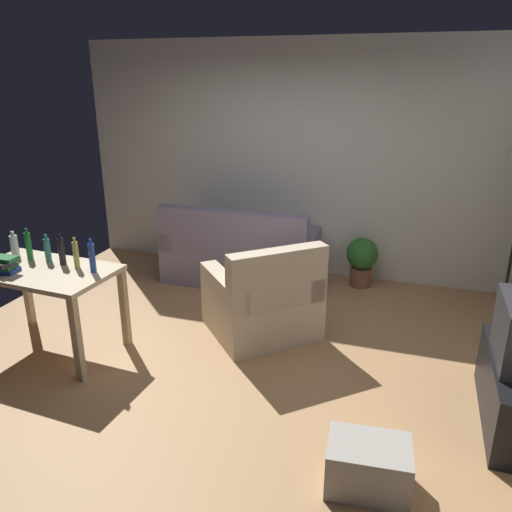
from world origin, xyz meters
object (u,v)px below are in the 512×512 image
Objects in this scene: bottle_dark at (62,251)px; book_stack at (2,265)px; bottle_clear at (14,246)px; bottle_tall at (47,250)px; couch at (240,257)px; armchair at (264,302)px; desk at (45,281)px; bottle_green at (29,246)px; potted_plant at (362,258)px; bottle_squat at (76,255)px; bottle_blue at (92,257)px; storage_box at (368,466)px.

book_stack is at bearing -139.07° from bottle_dark.
bottle_clear is 0.97× the size of bottle_tall.
couch is 1.30m from armchair.
armchair is (0.64, -1.13, 0.01)m from couch.
desk is 0.52m from bottle_clear.
bottle_green is 1.16× the size of bottle_tall.
bottle_green is at bearing -5.33° from bottle_clear.
book_stack is (-2.67, -2.45, 0.50)m from potted_plant.
couch is at bearing 50.35° from bottle_clear.
bottle_dark reaches higher than armchair.
potted_plant is (1.37, 0.31, 0.02)m from couch.
armchair is 1.70m from bottle_squat.
bottle_tall is (-1.76, -0.68, 0.55)m from armchair.
bottle_green is at bearing 172.69° from bottle_blue.
potted_plant is 3.31m from bottle_tall.
bottle_clear is 0.89× the size of book_stack.
bottle_dark reaches higher than storage_box.
bottle_green reaches higher than bottle_squat.
bottle_blue is (-1.96, -2.22, 0.56)m from potted_plant.
bottle_squat is at bearing -14.75° from armchair.
bottle_dark is 0.17m from bottle_squat.
armchair is at bearing 125.25° from storage_box.
bottle_squat is at bearing 161.11° from storage_box.
couch is at bearing 67.22° from bottle_squat.
bottle_blue is at bearing -131.55° from potted_plant.
bottle_clear is at bearing 178.45° from bottle_tall.
armchair is at bearing 17.40° from bottle_clear.
bottle_tall is (-2.91, 0.94, 0.72)m from storage_box.
bottle_green reaches higher than bottle_clear.
bottle_blue is (-1.24, -0.78, 0.57)m from armchair.
desk is 0.37m from bottle_squat.
armchair reaches higher than desk.
potted_plant is 2.13× the size of book_stack.
potted_plant is 2.01× the size of bottle_green.
bottle_tall is at bearing -21.13° from armchair.
bottle_dark is 0.36m from bottle_blue.
bottle_squat reaches higher than potted_plant.
storage_box is 3.48m from bottle_clear.
bottle_tall is at bearing 61.52° from book_stack.
bottle_green is at bearing 176.39° from bottle_dark.
bottle_squat is at bearing -134.63° from potted_plant.
couch is 2.31m from bottle_green.
desk is (-1.05, -1.98, 0.34)m from couch.
bottle_clear is at bearing 163.83° from storage_box.
couch is 7.04× the size of bottle_tall.
bottle_tall is at bearing 116.74° from desk.
bottle_blue reaches higher than book_stack.
book_stack is (-3.09, 0.60, 0.68)m from storage_box.
book_stack is (-0.36, -0.31, -0.05)m from bottle_dark.
bottle_clear is at bearing 174.32° from bottle_squat.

